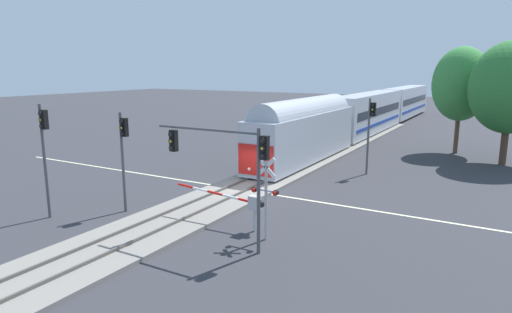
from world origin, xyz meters
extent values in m
plane|color=#333338|center=(0.00, 0.00, 0.00)|extent=(220.00, 220.00, 0.00)
cube|color=beige|center=(0.00, 0.00, 0.00)|extent=(44.00, 0.20, 0.01)
cube|color=gray|center=(0.00, 0.00, 0.09)|extent=(4.40, 80.00, 0.18)
cube|color=#56514C|center=(-0.72, 0.00, 0.25)|extent=(0.10, 80.00, 0.14)
cube|color=#56514C|center=(0.72, 0.00, 0.25)|extent=(0.10, 80.00, 0.14)
cube|color=#B2B7C1|center=(0.00, 9.87, 2.27)|extent=(3.00, 16.20, 3.90)
cube|color=red|center=(0.00, 1.75, 1.69)|extent=(2.76, 0.08, 2.15)
cylinder|color=#B2B7C1|center=(0.00, 9.87, 4.10)|extent=(2.76, 14.58, 2.76)
sphere|color=#F4F2CC|center=(-0.50, 1.74, 1.00)|extent=(0.24, 0.24, 0.24)
sphere|color=#F4F2CC|center=(0.50, 1.74, 1.00)|extent=(0.24, 0.24, 0.24)
cube|color=#B7BCC6|center=(0.00, 29.29, 2.62)|extent=(3.00, 20.85, 4.60)
cube|color=black|center=(1.51, 29.29, 2.92)|extent=(0.04, 18.76, 0.90)
cube|color=#193899|center=(1.52, 29.29, 1.47)|extent=(0.04, 19.18, 0.36)
cube|color=#B7BCC6|center=(0.00, 51.04, 2.62)|extent=(3.00, 20.85, 4.60)
cube|color=black|center=(1.51, 51.04, 2.92)|extent=(0.04, 18.76, 0.90)
cube|color=#193899|center=(1.52, 51.04, 1.47)|extent=(0.04, 19.18, 0.36)
cylinder|color=#B7B7BC|center=(4.48, -6.08, 0.55)|extent=(0.14, 0.14, 1.10)
cube|color=#B7B7BC|center=(4.48, -6.08, 1.45)|extent=(0.56, 0.40, 0.70)
sphere|color=black|center=(4.83, -6.08, 1.45)|extent=(0.36, 0.36, 0.36)
cylinder|color=red|center=(4.01, -6.08, 1.48)|extent=(0.95, 0.12, 0.18)
cylinder|color=white|center=(3.08, -6.08, 1.54)|extent=(0.95, 0.12, 0.18)
cylinder|color=red|center=(2.14, -6.08, 1.60)|extent=(0.95, 0.12, 0.18)
cylinder|color=white|center=(1.20, -6.08, 1.67)|extent=(0.95, 0.12, 0.18)
cylinder|color=red|center=(0.26, -6.08, 1.73)|extent=(0.95, 0.12, 0.18)
sphere|color=red|center=(-0.21, -6.08, 1.76)|extent=(0.14, 0.14, 0.14)
cylinder|color=#B2B2B7|center=(5.46, -6.73, 1.92)|extent=(0.14, 0.14, 3.83)
cube|color=white|center=(5.46, -6.75, 3.48)|extent=(0.98, 0.05, 0.98)
cube|color=white|center=(5.46, -6.75, 3.48)|extent=(0.98, 0.05, 0.98)
cube|color=#B2B2B7|center=(5.46, -6.73, 2.38)|extent=(1.10, 0.08, 0.08)
cylinder|color=black|center=(4.91, -6.83, 2.38)|extent=(0.26, 0.18, 0.26)
cylinder|color=black|center=(6.01, -6.83, 2.38)|extent=(0.26, 0.18, 0.26)
sphere|color=red|center=(4.91, -6.93, 2.38)|extent=(0.20, 0.20, 0.20)
sphere|color=red|center=(6.01, -6.93, 2.38)|extent=(0.20, 0.20, 0.20)
cone|color=black|center=(5.46, -6.73, 3.95)|extent=(0.28, 0.28, 0.22)
cylinder|color=#4C4C51|center=(-3.34, -7.03, 2.78)|extent=(0.16, 0.16, 5.56)
cube|color=black|center=(-3.06, -7.03, 4.76)|extent=(0.34, 0.26, 1.00)
sphere|color=#262626|center=(-3.06, -7.18, 5.08)|extent=(0.20, 0.20, 0.20)
cylinder|color=black|center=(-3.06, -7.21, 5.08)|extent=(0.24, 0.10, 0.24)
sphere|color=yellow|center=(-3.06, -7.18, 4.76)|extent=(0.20, 0.20, 0.20)
cylinder|color=black|center=(-3.06, -7.21, 4.76)|extent=(0.24, 0.10, 0.24)
sphere|color=#262626|center=(-3.06, -7.18, 4.44)|extent=(0.20, 0.20, 0.20)
cylinder|color=black|center=(-3.06, -7.21, 4.44)|extent=(0.24, 0.10, 0.24)
cylinder|color=#4C4C51|center=(5.85, 8.43, 2.86)|extent=(0.16, 0.16, 5.72)
cube|color=black|center=(6.13, 8.43, 4.92)|extent=(0.34, 0.26, 1.00)
sphere|color=#262626|center=(6.13, 8.28, 5.24)|extent=(0.20, 0.20, 0.20)
cylinder|color=black|center=(6.13, 8.25, 5.24)|extent=(0.24, 0.10, 0.24)
sphere|color=yellow|center=(6.13, 8.28, 4.92)|extent=(0.20, 0.20, 0.20)
cylinder|color=black|center=(6.13, 8.25, 4.92)|extent=(0.24, 0.10, 0.24)
sphere|color=#262626|center=(6.13, 8.28, 4.60)|extent=(0.20, 0.20, 0.20)
cylinder|color=black|center=(6.13, 8.25, 4.60)|extent=(0.24, 0.10, 0.24)
cylinder|color=#4C4C51|center=(5.93, -8.25, 2.73)|extent=(0.16, 0.16, 5.47)
cube|color=black|center=(6.21, -8.25, 4.67)|extent=(0.34, 0.26, 1.00)
sphere|color=#262626|center=(6.21, -8.40, 4.99)|extent=(0.20, 0.20, 0.20)
cylinder|color=black|center=(6.21, -8.43, 4.99)|extent=(0.24, 0.10, 0.24)
sphere|color=yellow|center=(6.21, -8.40, 4.67)|extent=(0.20, 0.20, 0.20)
cylinder|color=black|center=(6.21, -8.43, 4.67)|extent=(0.24, 0.10, 0.24)
sphere|color=#262626|center=(6.21, -8.40, 4.35)|extent=(0.20, 0.20, 0.20)
cylinder|color=black|center=(6.21, -8.43, 4.35)|extent=(0.24, 0.10, 0.24)
cylinder|color=#4C4C51|center=(3.26, -8.25, 5.22)|extent=(5.34, 0.12, 0.12)
cube|color=black|center=(1.39, -8.25, 4.57)|extent=(0.34, 0.26, 1.00)
sphere|color=#262626|center=(1.39, -8.40, 4.89)|extent=(0.20, 0.20, 0.20)
cylinder|color=black|center=(1.39, -8.43, 4.89)|extent=(0.24, 0.10, 0.24)
sphere|color=yellow|center=(1.39, -8.40, 4.57)|extent=(0.20, 0.20, 0.20)
cylinder|color=black|center=(1.39, -8.43, 4.57)|extent=(0.24, 0.10, 0.24)
sphere|color=#262626|center=(1.39, -8.40, 4.25)|extent=(0.20, 0.20, 0.20)
cylinder|color=black|center=(1.39, -8.43, 4.25)|extent=(0.24, 0.10, 0.24)
cylinder|color=#4C4C51|center=(-6.09, -9.81, 3.05)|extent=(0.16, 0.16, 6.09)
cube|color=black|center=(-5.81, -9.81, 5.29)|extent=(0.34, 0.26, 1.00)
sphere|color=#262626|center=(-5.81, -9.96, 5.61)|extent=(0.20, 0.20, 0.20)
cylinder|color=black|center=(-5.81, -9.99, 5.61)|extent=(0.24, 0.10, 0.24)
sphere|color=yellow|center=(-5.81, -9.96, 5.29)|extent=(0.20, 0.20, 0.20)
cylinder|color=black|center=(-5.81, -9.99, 5.29)|extent=(0.24, 0.10, 0.24)
sphere|color=#262626|center=(-5.81, -9.96, 4.97)|extent=(0.20, 0.20, 0.20)
cylinder|color=black|center=(-5.81, -9.99, 4.97)|extent=(0.24, 0.10, 0.24)
cylinder|color=#4C3828|center=(14.69, 17.39, 1.78)|extent=(0.55, 0.55, 3.56)
ellipsoid|color=#2D7533|center=(14.69, 17.39, 6.37)|extent=(6.29, 6.29, 7.48)
cylinder|color=brown|center=(10.72, 21.00, 1.96)|extent=(0.41, 0.41, 3.93)
ellipsoid|color=#38843D|center=(10.72, 21.00, 6.47)|extent=(5.11, 5.11, 6.79)
camera|label=1|loc=(14.71, -23.70, 7.84)|focal=30.72mm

